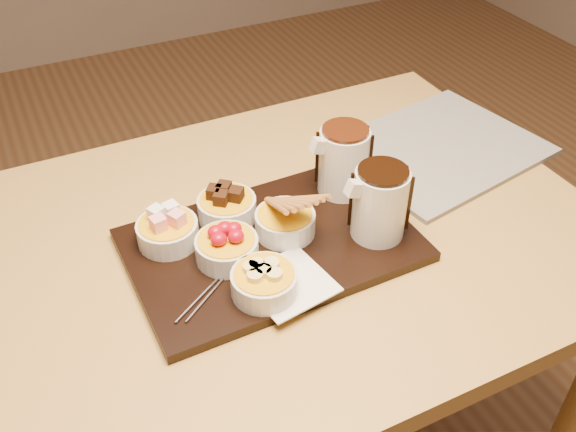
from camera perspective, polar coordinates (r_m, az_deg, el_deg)
name	(u,v)px	position (r m, az deg, el deg)	size (l,w,h in m)	color
dining_table	(255,282)	(1.15, -2.95, -5.90)	(1.20, 0.80, 0.75)	#AF8741
serving_board	(272,245)	(1.06, -1.46, -2.59)	(0.46, 0.30, 0.02)	black
napkin	(288,283)	(0.98, 0.03, -5.97)	(0.12, 0.12, 0.00)	white
bowl_marshmallows	(168,233)	(1.06, -10.63, -1.46)	(0.10, 0.10, 0.04)	beige
bowl_cake	(227,208)	(1.09, -5.44, 0.69)	(0.10, 0.10, 0.04)	beige
bowl_strawberries	(227,249)	(1.01, -5.45, -2.94)	(0.10, 0.10, 0.04)	beige
bowl_biscotti	(285,223)	(1.06, -0.26, -0.65)	(0.10, 0.10, 0.04)	beige
bowl_bananas	(264,283)	(0.95, -2.12, -6.00)	(0.10, 0.10, 0.04)	beige
pitcher_dark_chocolate	(380,204)	(1.04, 8.15, 1.07)	(0.09, 0.09, 0.12)	silver
pitcher_milk_chocolate	(343,161)	(1.13, 4.95, 4.85)	(0.09, 0.09, 0.12)	silver
fondue_skewers	(228,268)	(1.00, -5.37, -4.62)	(0.26, 0.03, 0.01)	silver
newspaper	(439,148)	(1.33, 13.24, 5.89)	(0.38, 0.31, 0.01)	beige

